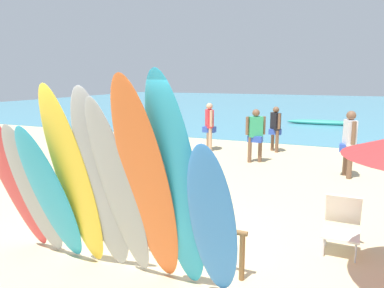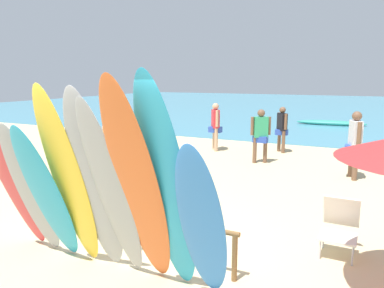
% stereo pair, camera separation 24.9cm
% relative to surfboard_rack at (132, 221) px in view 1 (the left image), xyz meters
% --- Properties ---
extents(ground, '(60.00, 60.00, 0.00)m').
position_rel_surfboard_rack_xyz_m(ground, '(0.00, 14.00, -0.53)').
color(ground, '#D3BC8C').
extents(ocean_water, '(60.00, 40.00, 0.02)m').
position_rel_surfboard_rack_xyz_m(ocean_water, '(0.00, 29.77, -0.52)').
color(ocean_water, teal).
rests_on(ocean_water, ground).
extents(surfboard_rack, '(3.33, 0.07, 0.66)m').
position_rel_surfboard_rack_xyz_m(surfboard_rack, '(0.00, 0.00, 0.00)').
color(surfboard_rack, brown).
rests_on(surfboard_rack, ground).
extents(surfboard_red_0, '(0.54, 1.06, 2.49)m').
position_rel_surfboard_rack_xyz_m(surfboard_red_0, '(-1.43, -0.73, 0.72)').
color(surfboard_red_0, '#D13D42').
rests_on(surfboard_red_0, ground).
extents(surfboard_grey_1, '(0.56, 0.86, 1.99)m').
position_rel_surfboard_rack_xyz_m(surfboard_grey_1, '(-1.08, -0.68, 0.47)').
color(surfboard_grey_1, '#999EA3').
rests_on(surfboard_grey_1, ground).
extents(surfboard_teal_2, '(0.59, 0.88, 1.99)m').
position_rel_surfboard_rack_xyz_m(surfboard_teal_2, '(-0.75, -0.71, 0.47)').
color(surfboard_teal_2, '#289EC6').
rests_on(surfboard_teal_2, ground).
extents(surfboard_yellow_3, '(0.58, 0.84, 2.47)m').
position_rel_surfboard_rack_xyz_m(surfboard_yellow_3, '(-0.39, -0.68, 0.71)').
color(surfboard_yellow_3, yellow).
rests_on(surfboard_yellow_3, ground).
extents(surfboard_grey_4, '(0.62, 0.86, 2.45)m').
position_rel_surfboard_rack_xyz_m(surfboard_grey_4, '(0.01, -0.65, 0.70)').
color(surfboard_grey_4, '#999EA3').
rests_on(surfboard_grey_4, ground).
extents(surfboard_grey_5, '(0.54, 0.98, 2.35)m').
position_rel_surfboard_rack_xyz_m(surfboard_grey_5, '(0.32, -0.71, 0.65)').
color(surfboard_grey_5, '#999EA3').
rests_on(surfboard_grey_5, ground).
extents(surfboard_orange_6, '(0.58, 1.08, 2.58)m').
position_rel_surfboard_rack_xyz_m(surfboard_orange_6, '(0.72, -0.76, 0.76)').
color(surfboard_orange_6, orange).
rests_on(surfboard_orange_6, ground).
extents(surfboard_teal_7, '(0.61, 0.92, 2.62)m').
position_rel_surfboard_rack_xyz_m(surfboard_teal_7, '(1.04, -0.69, 0.79)').
color(surfboard_teal_7, '#289EC6').
rests_on(surfboard_teal_7, ground).
extents(surfboard_blue_8, '(0.54, 0.85, 1.94)m').
position_rel_surfboard_rack_xyz_m(surfboard_blue_8, '(1.46, -0.68, 0.44)').
color(surfboard_blue_8, '#337AD1').
rests_on(surfboard_blue_8, ground).
extents(beachgoer_near_rack, '(0.39, 0.49, 1.50)m').
position_rel_surfboard_rack_xyz_m(beachgoer_near_rack, '(-2.30, 2.48, 0.34)').
color(beachgoer_near_rack, tan).
rests_on(beachgoer_near_rack, ground).
extents(beachgoer_by_water, '(0.53, 0.38, 1.60)m').
position_rel_surfboard_rack_xyz_m(beachgoer_by_water, '(0.21, 6.42, 0.40)').
color(beachgoer_by_water, brown).
rests_on(beachgoer_by_water, ground).
extents(beachgoer_midbeach, '(0.44, 0.62, 1.70)m').
position_rel_surfboard_rack_xyz_m(beachgoer_midbeach, '(2.77, 5.74, 0.45)').
color(beachgoer_midbeach, brown).
rests_on(beachgoer_midbeach, ground).
extents(beachgoer_photographing, '(0.40, 0.48, 1.55)m').
position_rel_surfboard_rack_xyz_m(beachgoer_photographing, '(0.46, 8.26, 0.36)').
color(beachgoer_photographing, brown).
rests_on(beachgoer_photographing, ground).
extents(beachgoer_strolling, '(0.43, 0.54, 1.65)m').
position_rel_surfboard_rack_xyz_m(beachgoer_strolling, '(-1.69, 7.58, 0.42)').
color(beachgoer_strolling, tan).
rests_on(beachgoer_strolling, ground).
extents(beach_chair_red, '(0.52, 0.72, 0.81)m').
position_rel_surfboard_rack_xyz_m(beach_chair_red, '(2.73, 1.41, -0.10)').
color(beach_chair_red, '#B7B7BC').
rests_on(beach_chair_red, ground).
extents(distant_boat, '(3.53, 0.73, 0.28)m').
position_rel_surfboard_rack_xyz_m(distant_boat, '(1.38, 16.42, -0.40)').
color(distant_boat, teal).
rests_on(distant_boat, ground).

